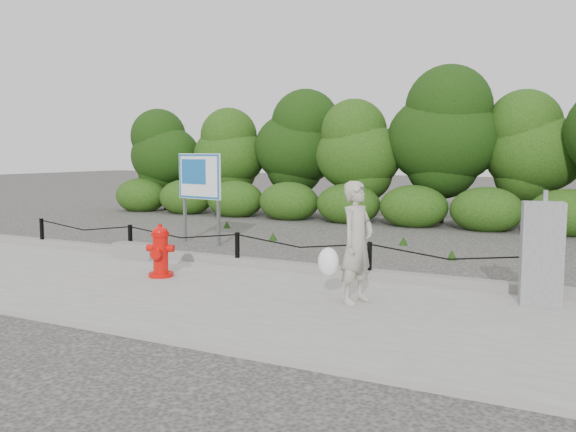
% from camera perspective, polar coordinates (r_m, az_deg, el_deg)
% --- Properties ---
extents(ground, '(90.00, 90.00, 0.00)m').
position_cam_1_polar(ground, '(11.03, -4.75, -5.04)').
color(ground, '#2D2B28').
rests_on(ground, ground).
extents(sidewalk, '(14.00, 4.00, 0.08)m').
position_cam_1_polar(sidewalk, '(9.43, -11.28, -6.79)').
color(sidewalk, gray).
rests_on(sidewalk, ground).
extents(curb, '(14.00, 0.22, 0.14)m').
position_cam_1_polar(curb, '(11.05, -4.61, -4.23)').
color(curb, slate).
rests_on(curb, sidewalk).
extents(chain_barrier, '(10.06, 0.06, 0.60)m').
position_cam_1_polar(chain_barrier, '(10.95, -4.77, -2.69)').
color(chain_barrier, black).
rests_on(chain_barrier, sidewalk).
extents(treeline, '(20.06, 3.64, 4.77)m').
position_cam_1_polar(treeline, '(18.67, 13.37, 6.94)').
color(treeline, black).
rests_on(treeline, ground).
extents(fire_hydrant, '(0.51, 0.52, 0.86)m').
position_cam_1_polar(fire_hydrant, '(10.15, -11.86, -3.29)').
color(fire_hydrant, red).
rests_on(fire_hydrant, sidewalk).
extents(pedestrian, '(0.75, 0.67, 1.65)m').
position_cam_1_polar(pedestrian, '(8.23, 6.31, -2.58)').
color(pedestrian, '#A49E8D').
rests_on(pedestrian, sidewalk).
extents(concrete_block, '(0.90, 0.32, 0.29)m').
position_cam_1_polar(concrete_block, '(12.06, -14.02, -3.16)').
color(concrete_block, slate).
rests_on(concrete_block, sidewalk).
extents(utility_cabinet, '(0.58, 0.43, 1.52)m').
position_cam_1_polar(utility_cabinet, '(8.77, 22.65, -3.24)').
color(utility_cabinet, gray).
rests_on(utility_cabinet, sidewalk).
extents(advertising_sign, '(1.29, 0.30, 2.08)m').
position_cam_1_polar(advertising_sign, '(14.08, -8.28, 3.32)').
color(advertising_sign, slate).
rests_on(advertising_sign, ground).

